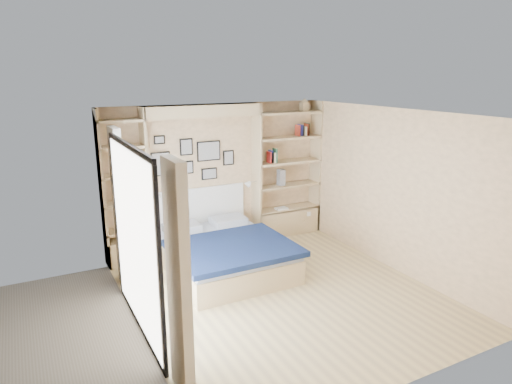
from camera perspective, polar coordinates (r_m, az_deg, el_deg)
ground at (r=6.58m, az=3.15°, el=-12.48°), size 4.50×4.50×0.00m
room_shell at (r=7.31m, az=-5.46°, el=-0.65°), size 4.50×4.50×4.50m
bed at (r=7.21m, az=-4.11°, el=-7.55°), size 1.77×2.22×1.07m
photo_gallery at (r=7.81m, az=-7.97°, el=4.24°), size 1.48×0.02×0.82m
reading_lamps at (r=7.76m, az=-6.22°, el=0.43°), size 1.92×0.12×0.15m
shelf_decor at (r=8.29m, az=2.40°, el=5.59°), size 3.48×0.23×2.03m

